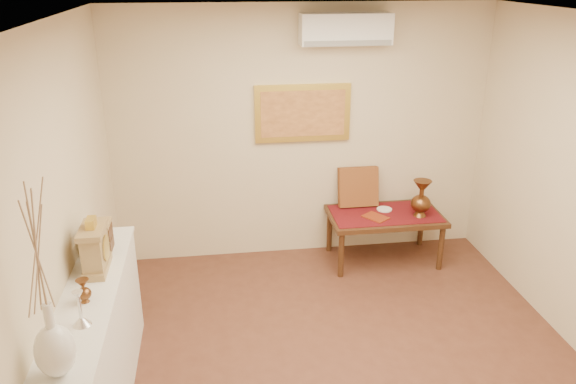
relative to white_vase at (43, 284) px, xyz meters
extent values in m
plane|color=brown|center=(1.83, 0.83, -1.54)|extent=(4.50, 4.50, 0.00)
plane|color=white|center=(1.83, 0.83, 1.16)|extent=(4.50, 4.50, 0.00)
cube|color=beige|center=(1.83, 3.08, -0.19)|extent=(4.00, 0.02, 2.70)
cube|color=beige|center=(-0.17, 0.83, -0.19)|extent=(0.02, 4.50, 2.70)
cube|color=#601015|center=(2.68, 2.71, -0.98)|extent=(1.14, 0.59, 0.01)
cylinder|color=white|center=(2.70, 2.80, -0.97)|extent=(0.17, 0.17, 0.01)
cube|color=maroon|center=(2.55, 2.62, -0.97)|extent=(0.29, 0.31, 0.01)
cube|color=#5D1A12|center=(2.44, 2.97, -0.76)|extent=(0.43, 0.19, 0.45)
cube|color=silver|center=(0.00, 0.83, -1.06)|extent=(0.35, 2.00, 0.95)
cube|color=silver|center=(0.00, 0.83, -0.57)|extent=(0.37, 2.02, 0.03)
cube|color=#A08252|center=(0.01, 1.13, -0.53)|extent=(0.16, 0.36, 0.05)
cube|color=#A08252|center=(0.01, 1.13, -0.38)|extent=(0.14, 0.30, 0.25)
cylinder|color=beige|center=(0.09, 1.13, -0.38)|extent=(0.01, 0.17, 0.17)
cylinder|color=gold|center=(0.09, 1.13, -0.38)|extent=(0.01, 0.19, 0.19)
cube|color=#A08252|center=(0.01, 1.13, -0.24)|extent=(0.17, 0.34, 0.04)
cube|color=gold|center=(0.01, 1.13, -0.18)|extent=(0.06, 0.11, 0.07)
cube|color=#A08252|center=(0.00, 1.42, -0.45)|extent=(0.15, 0.20, 0.22)
cube|color=#432614|center=(0.08, 1.42, -0.50)|extent=(0.01, 0.17, 0.09)
cube|color=#432614|center=(0.08, 1.42, -0.40)|extent=(0.01, 0.17, 0.09)
cube|color=#A08252|center=(0.00, 1.42, -0.32)|extent=(0.16, 0.21, 0.02)
cube|color=#432614|center=(2.68, 2.71, -1.01)|extent=(1.20, 0.70, 0.05)
cylinder|color=#432614|center=(2.14, 2.42, -1.29)|extent=(0.06, 0.06, 0.50)
cylinder|color=#432614|center=(3.22, 2.42, -1.29)|extent=(0.06, 0.06, 0.50)
cylinder|color=#432614|center=(2.14, 3.00, -1.29)|extent=(0.06, 0.06, 0.50)
cylinder|color=#432614|center=(3.22, 3.00, -1.29)|extent=(0.06, 0.06, 0.50)
cube|color=gold|center=(1.83, 3.06, 0.06)|extent=(1.00, 0.05, 0.60)
cube|color=#C88345|center=(1.83, 3.03, 0.06)|extent=(0.88, 0.01, 0.48)
cube|color=white|center=(2.23, 2.95, 0.91)|extent=(0.90, 0.24, 0.30)
cube|color=gray|center=(2.23, 2.83, 0.79)|extent=(0.86, 0.02, 0.05)
camera|label=1|loc=(0.88, -2.58, 1.48)|focal=35.00mm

